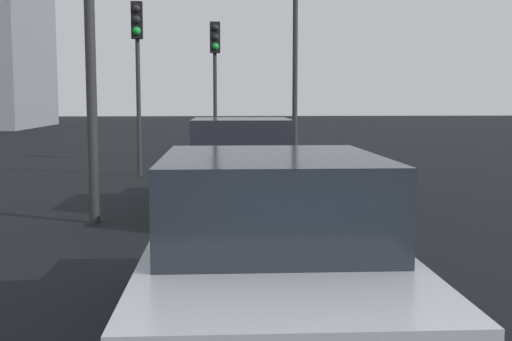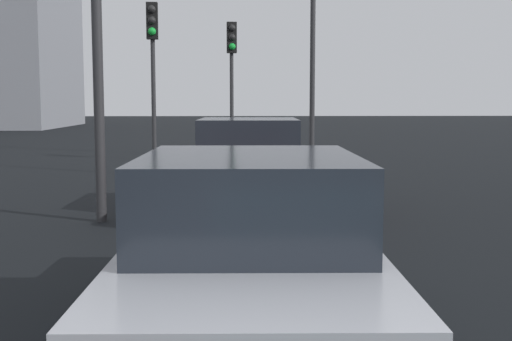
% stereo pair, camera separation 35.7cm
% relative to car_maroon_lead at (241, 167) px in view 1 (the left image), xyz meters
% --- Properties ---
extents(car_maroon_lead, '(4.56, 2.20, 1.60)m').
position_rel_car_maroon_lead_xyz_m(car_maroon_lead, '(0.00, 0.00, 0.00)').
color(car_maroon_lead, '#510F16').
rests_on(car_maroon_lead, ground_plane).
extents(car_silver_second, '(4.45, 2.06, 1.52)m').
position_rel_car_maroon_lead_xyz_m(car_silver_second, '(-6.43, 0.17, -0.03)').
color(car_silver_second, '#A8AAB2').
rests_on(car_silver_second, ground_plane).
extents(traffic_light_near_left, '(0.32, 0.30, 4.21)m').
position_rel_car_maroon_lead_xyz_m(traffic_light_near_left, '(8.29, 0.26, 2.25)').
color(traffic_light_near_left, '#2D2D30').
rests_on(traffic_light_near_left, ground_plane).
extents(traffic_light_near_right, '(0.32, 0.29, 4.33)m').
position_rel_car_maroon_lead_xyz_m(traffic_light_near_right, '(5.34, 2.25, 2.34)').
color(traffic_light_near_right, '#2D2D30').
rests_on(traffic_light_near_right, ground_plane).
extents(street_lamp_far, '(0.56, 0.36, 7.91)m').
position_rel_car_maroon_lead_xyz_m(street_lamp_far, '(9.30, -2.26, 3.85)').
color(street_lamp_far, '#2D2D30').
rests_on(street_lamp_far, ground_plane).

